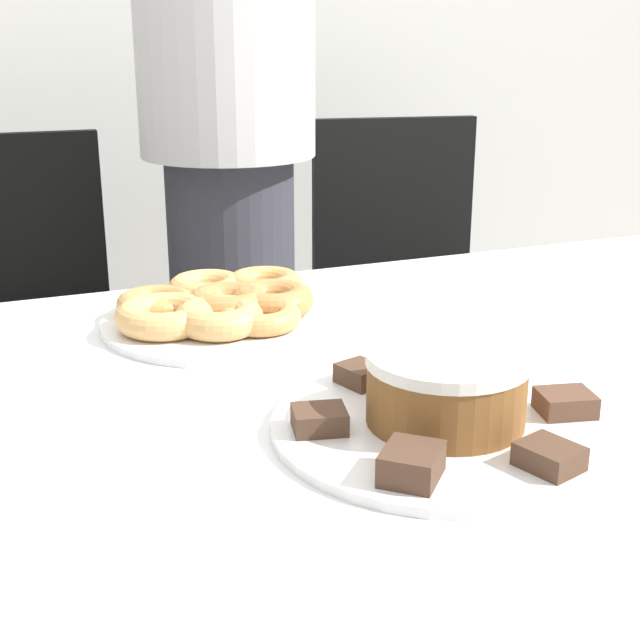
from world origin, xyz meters
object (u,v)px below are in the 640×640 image
(frosted_cake, at_px, (446,387))
(plate_cake, at_px, (444,426))
(person_standing, at_px, (228,120))
(office_chair_right, at_px, (407,326))
(plate_donuts, at_px, (229,321))
(office_chair_left, at_px, (23,378))

(frosted_cake, bearing_deg, plate_cake, 90.00)
(plate_cake, bearing_deg, person_standing, 84.89)
(person_standing, bearing_deg, frosted_cake, -95.11)
(frosted_cake, bearing_deg, person_standing, 84.89)
(office_chair_right, relative_size, plate_donuts, 2.69)
(office_chair_left, relative_size, office_chair_right, 1.00)
(person_standing, bearing_deg, plate_donuts, -106.99)
(office_chair_left, height_order, plate_cake, office_chair_left)
(office_chair_right, relative_size, frosted_cake, 5.73)
(person_standing, distance_m, plate_cake, 1.05)
(plate_cake, bearing_deg, plate_donuts, 104.28)
(frosted_cake, bearing_deg, office_chair_left, 107.29)
(office_chair_left, bearing_deg, plate_donuts, -69.14)
(person_standing, xyz_separation_m, plate_cake, (-0.09, -1.03, -0.20))
(plate_cake, relative_size, plate_donuts, 1.02)
(plate_cake, bearing_deg, frosted_cake, -90.00)
(plate_donuts, relative_size, frosted_cake, 2.13)
(plate_cake, height_order, frosted_cake, frosted_cake)
(office_chair_left, relative_size, plate_donuts, 2.69)
(office_chair_left, relative_size, plate_cake, 2.64)
(office_chair_right, bearing_deg, plate_donuts, -122.43)
(office_chair_right, height_order, plate_cake, office_chair_right)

